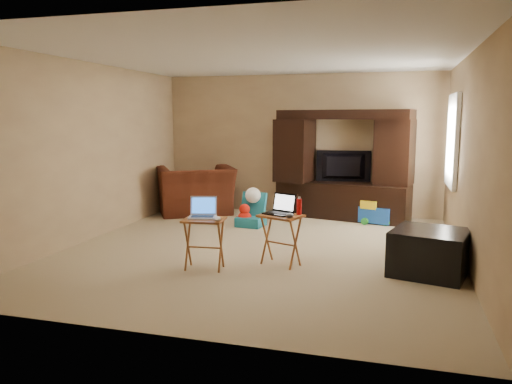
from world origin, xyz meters
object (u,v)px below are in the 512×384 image
(push_toy, at_px, (376,212))
(mouse_left, at_px, (217,219))
(child_rocker, at_px, (251,209))
(laptop_right, at_px, (278,204))
(entertainment_center, at_px, (343,165))
(television, at_px, (343,166))
(tray_table_left, at_px, (204,244))
(ottoman, at_px, (429,252))
(mouse_right, at_px, (290,215))
(water_bottle, at_px, (299,207))
(laptop_left, at_px, (202,208))
(tray_table_right, at_px, (281,240))
(recliner, at_px, (195,190))
(plush_toy, at_px, (245,215))

(push_toy, distance_m, mouse_left, 3.59)
(child_rocker, height_order, laptop_right, laptop_right)
(entertainment_center, xyz_separation_m, television, (-0.00, 0.09, -0.04))
(television, relative_size, tray_table_left, 1.60)
(television, bearing_deg, laptop_right, 76.43)
(ottoman, distance_m, mouse_right, 1.60)
(laptop_right, relative_size, water_bottle, 1.70)
(laptop_left, bearing_deg, television, 56.06)
(water_bottle, bearing_deg, child_rocker, 121.19)
(tray_table_right, xyz_separation_m, mouse_right, (0.13, -0.12, 0.33))
(television, relative_size, laptop_left, 3.06)
(push_toy, bearing_deg, laptop_left, -103.46)
(recliner, distance_m, plush_toy, 1.43)
(ottoman, distance_m, laptop_left, 2.59)
(tray_table_right, bearing_deg, mouse_left, -122.25)
(plush_toy, xyz_separation_m, ottoman, (2.72, -1.85, 0.07))
(entertainment_center, xyz_separation_m, ottoman, (1.28, -2.92, -0.68))
(entertainment_center, distance_m, plush_toy, 1.95)
(television, relative_size, water_bottle, 5.10)
(ottoman, bearing_deg, laptop_left, -169.20)
(tray_table_left, xyz_separation_m, tray_table_right, (0.81, 0.40, 0.01))
(television, bearing_deg, child_rocker, 35.22)
(tray_table_left, bearing_deg, push_toy, 54.81)
(plush_toy, distance_m, water_bottle, 2.31)
(plush_toy, bearing_deg, mouse_right, -60.53)
(plush_toy, relative_size, push_toy, 0.69)
(entertainment_center, distance_m, water_bottle, 2.97)
(mouse_left, bearing_deg, television, 74.24)
(television, distance_m, tray_table_right, 3.20)
(tray_table_left, xyz_separation_m, water_bottle, (1.01, 0.48, 0.40))
(laptop_left, height_order, laptop_right, laptop_right)
(ottoman, distance_m, tray_table_right, 1.67)
(tray_table_right, xyz_separation_m, laptop_left, (-0.84, -0.37, 0.41))
(television, xyz_separation_m, child_rocker, (-1.34, -1.15, -0.62))
(child_rocker, bearing_deg, entertainment_center, 45.93)
(laptop_right, bearing_deg, mouse_right, -16.28)
(mouse_left, bearing_deg, plush_toy, 99.98)
(mouse_right, bearing_deg, mouse_left, -155.18)
(laptop_left, bearing_deg, ottoman, -3.70)
(plush_toy, height_order, ottoman, ottoman)
(push_toy, bearing_deg, child_rocker, -141.70)
(child_rocker, bearing_deg, tray_table_right, -57.03)
(laptop_left, relative_size, mouse_right, 2.52)
(child_rocker, height_order, tray_table_right, tray_table_right)
(tray_table_right, distance_m, laptop_left, 1.00)
(television, relative_size, laptop_right, 3.00)
(mouse_left, distance_m, mouse_right, 0.83)
(television, bearing_deg, ottoman, 107.35)
(television, xyz_separation_m, mouse_right, (-0.26, -3.24, -0.27))
(laptop_left, relative_size, mouse_left, 2.58)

